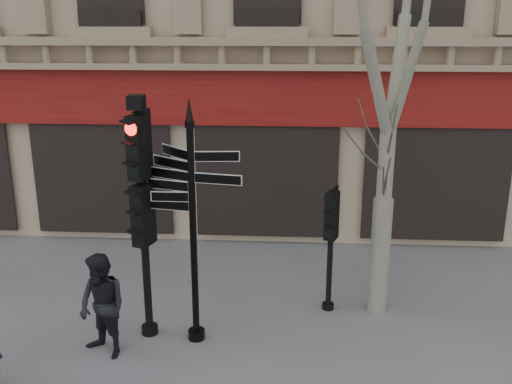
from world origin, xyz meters
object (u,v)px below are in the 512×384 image
traffic_signal_main (141,190)px  pedestrian_b (102,306)px  fingerpost (192,183)px  traffic_signal_secondary (331,228)px

traffic_signal_main → pedestrian_b: bearing=-110.3°
fingerpost → traffic_signal_main: (-0.85, 0.12, -0.16)m
traffic_signal_secondary → pedestrian_b: (-3.74, -1.80, -0.76)m
fingerpost → traffic_signal_secondary: bearing=47.8°
traffic_signal_main → pedestrian_b: traffic_signal_main is taller
traffic_signal_main → pedestrian_b: size_ratio=2.38×
fingerpost → pedestrian_b: 2.45m
fingerpost → traffic_signal_main: size_ratio=1.00×
pedestrian_b → traffic_signal_main: bearing=82.2°
traffic_signal_main → traffic_signal_secondary: traffic_signal_main is taller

